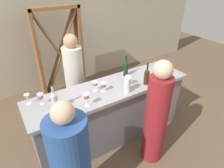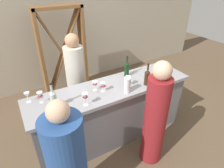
{
  "view_description": "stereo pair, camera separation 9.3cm",
  "coord_description": "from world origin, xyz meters",
  "px_view_note": "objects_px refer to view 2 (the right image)",
  "views": [
    {
      "loc": [
        -1.26,
        -2.0,
        2.41
      ],
      "look_at": [
        0.0,
        0.0,
        1.0
      ],
      "focal_mm": 30.97,
      "sensor_mm": 36.0,
      "label": 1
    },
    {
      "loc": [
        -1.18,
        -2.05,
        2.41
      ],
      "look_at": [
        0.0,
        0.0,
        1.0
      ],
      "focal_mm": 30.97,
      "sensor_mm": 36.0,
      "label": 2
    }
  ],
  "objects_px": {
    "wine_glass_near_left": "(85,97)",
    "wine_glass_near_right": "(103,85)",
    "wine_bottle_leftmost_clear_pale": "(53,99)",
    "water_pitcher": "(127,85)",
    "wine_bottle_center_amber_brown": "(147,77)",
    "wine_glass_far_left": "(95,84)",
    "wine_glass_far_right": "(27,95)",
    "wine_glass_near_center": "(128,79)",
    "wine_bottle_second_left_dark_green": "(127,69)",
    "person_right_guest": "(77,84)",
    "wine_rack": "(63,54)",
    "person_left_guest": "(155,118)",
    "person_center_guest": "(68,166)",
    "wine_glass_far_center": "(40,96)"
  },
  "relations": [
    {
      "from": "wine_glass_near_right",
      "to": "wine_glass_far_left",
      "type": "relative_size",
      "value": 1.0
    },
    {
      "from": "wine_glass_far_right",
      "to": "person_center_guest",
      "type": "distance_m",
      "value": 1.02
    },
    {
      "from": "water_pitcher",
      "to": "wine_glass_far_right",
      "type": "bearing_deg",
      "value": 160.71
    },
    {
      "from": "wine_bottle_center_amber_brown",
      "to": "person_center_guest",
      "type": "height_order",
      "value": "person_center_guest"
    },
    {
      "from": "wine_bottle_center_amber_brown",
      "to": "wine_glass_near_right",
      "type": "height_order",
      "value": "wine_bottle_center_amber_brown"
    },
    {
      "from": "wine_bottle_center_amber_brown",
      "to": "wine_glass_near_center",
      "type": "relative_size",
      "value": 2.1
    },
    {
      "from": "wine_rack",
      "to": "person_right_guest",
      "type": "bearing_deg",
      "value": -96.03
    },
    {
      "from": "wine_glass_near_left",
      "to": "wine_glass_near_right",
      "type": "distance_m",
      "value": 0.38
    },
    {
      "from": "wine_bottle_center_amber_brown",
      "to": "wine_glass_near_right",
      "type": "relative_size",
      "value": 2.37
    },
    {
      "from": "person_right_guest",
      "to": "wine_rack",
      "type": "bearing_deg",
      "value": 163.56
    },
    {
      "from": "wine_glass_near_left",
      "to": "wine_glass_near_right",
      "type": "xyz_separation_m",
      "value": [
        0.33,
        0.17,
        -0.03
      ]
    },
    {
      "from": "wine_glass_near_right",
      "to": "person_center_guest",
      "type": "relative_size",
      "value": 0.09
    },
    {
      "from": "wine_glass_near_right",
      "to": "wine_bottle_center_amber_brown",
      "type": "bearing_deg",
      "value": -13.43
    },
    {
      "from": "wine_glass_near_left",
      "to": "person_right_guest",
      "type": "distance_m",
      "value": 0.94
    },
    {
      "from": "wine_bottle_center_amber_brown",
      "to": "wine_bottle_second_left_dark_green",
      "type": "bearing_deg",
      "value": 105.72
    },
    {
      "from": "wine_glass_near_right",
      "to": "wine_glass_far_right",
      "type": "distance_m",
      "value": 0.97
    },
    {
      "from": "water_pitcher",
      "to": "person_center_guest",
      "type": "bearing_deg",
      "value": -154.07
    },
    {
      "from": "person_center_guest",
      "to": "person_right_guest",
      "type": "relative_size",
      "value": 0.93
    },
    {
      "from": "wine_bottle_leftmost_clear_pale",
      "to": "wine_glass_far_center",
      "type": "relative_size",
      "value": 2.16
    },
    {
      "from": "water_pitcher",
      "to": "person_left_guest",
      "type": "bearing_deg",
      "value": -69.61
    },
    {
      "from": "wine_bottle_leftmost_clear_pale",
      "to": "wine_glass_far_left",
      "type": "distance_m",
      "value": 0.61
    },
    {
      "from": "wine_bottle_center_amber_brown",
      "to": "wine_glass_far_right",
      "type": "height_order",
      "value": "wine_bottle_center_amber_brown"
    },
    {
      "from": "water_pitcher",
      "to": "person_left_guest",
      "type": "height_order",
      "value": "person_left_guest"
    },
    {
      "from": "wine_glass_near_center",
      "to": "wine_glass_near_right",
      "type": "xyz_separation_m",
      "value": [
        -0.38,
        0.05,
        -0.02
      ]
    },
    {
      "from": "wine_glass_far_left",
      "to": "wine_glass_far_right",
      "type": "distance_m",
      "value": 0.87
    },
    {
      "from": "wine_bottle_leftmost_clear_pale",
      "to": "water_pitcher",
      "type": "distance_m",
      "value": 0.97
    },
    {
      "from": "wine_glass_far_center",
      "to": "person_right_guest",
      "type": "bearing_deg",
      "value": 39.31
    },
    {
      "from": "wine_glass_far_left",
      "to": "wine_glass_near_left",
      "type": "bearing_deg",
      "value": -134.38
    },
    {
      "from": "wine_bottle_leftmost_clear_pale",
      "to": "wine_glass_near_center",
      "type": "xyz_separation_m",
      "value": [
        1.06,
        -0.02,
        -0.02
      ]
    },
    {
      "from": "wine_bottle_second_left_dark_green",
      "to": "person_center_guest",
      "type": "relative_size",
      "value": 0.22
    },
    {
      "from": "wine_glass_near_center",
      "to": "person_center_guest",
      "type": "height_order",
      "value": "person_center_guest"
    },
    {
      "from": "wine_glass_far_left",
      "to": "wine_glass_far_center",
      "type": "xyz_separation_m",
      "value": [
        -0.72,
        0.07,
        0.01
      ]
    },
    {
      "from": "water_pitcher",
      "to": "person_right_guest",
      "type": "relative_size",
      "value": 0.14
    },
    {
      "from": "person_right_guest",
      "to": "wine_glass_near_right",
      "type": "bearing_deg",
      "value": 1.54
    },
    {
      "from": "water_pitcher",
      "to": "person_center_guest",
      "type": "distance_m",
      "value": 1.23
    },
    {
      "from": "wine_rack",
      "to": "wine_bottle_leftmost_clear_pale",
      "type": "relative_size",
      "value": 5.51
    },
    {
      "from": "wine_bottle_leftmost_clear_pale",
      "to": "water_pitcher",
      "type": "relative_size",
      "value": 1.55
    },
    {
      "from": "wine_bottle_leftmost_clear_pale",
      "to": "wine_bottle_center_amber_brown",
      "type": "bearing_deg",
      "value": -5.37
    },
    {
      "from": "person_right_guest",
      "to": "person_left_guest",
      "type": "bearing_deg",
      "value": 13.87
    },
    {
      "from": "wine_bottle_center_amber_brown",
      "to": "wine_glass_near_left",
      "type": "height_order",
      "value": "wine_bottle_center_amber_brown"
    },
    {
      "from": "wine_rack",
      "to": "wine_glass_far_right",
      "type": "bearing_deg",
      "value": -121.98
    },
    {
      "from": "wine_bottle_second_left_dark_green",
      "to": "wine_glass_near_right",
      "type": "relative_size",
      "value": 2.37
    },
    {
      "from": "wine_glass_far_center",
      "to": "water_pitcher",
      "type": "xyz_separation_m",
      "value": [
        1.08,
        -0.33,
        0.0
      ]
    },
    {
      "from": "wine_glass_far_right",
      "to": "person_right_guest",
      "type": "height_order",
      "value": "person_right_guest"
    },
    {
      "from": "wine_rack",
      "to": "wine_glass_far_right",
      "type": "relative_size",
      "value": 13.08
    },
    {
      "from": "wine_glass_near_center",
      "to": "person_right_guest",
      "type": "height_order",
      "value": "person_right_guest"
    },
    {
      "from": "water_pitcher",
      "to": "person_right_guest",
      "type": "distance_m",
      "value": 1.01
    },
    {
      "from": "wine_glass_near_left",
      "to": "water_pitcher",
      "type": "xyz_separation_m",
      "value": [
        0.61,
        -0.0,
        -0.01
      ]
    },
    {
      "from": "person_left_guest",
      "to": "wine_glass_near_left",
      "type": "bearing_deg",
      "value": 44.86
    },
    {
      "from": "wine_rack",
      "to": "wine_glass_far_right",
      "type": "xyz_separation_m",
      "value": [
        -0.9,
        -1.44,
        0.12
      ]
    }
  ]
}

